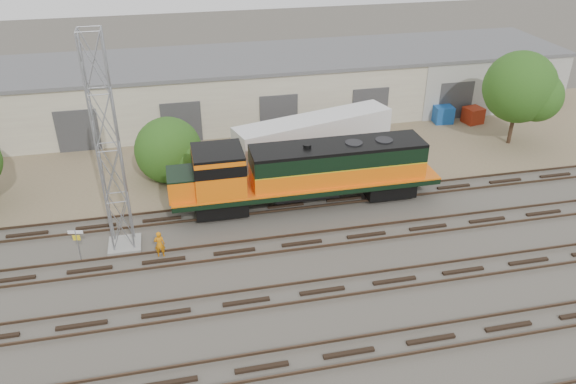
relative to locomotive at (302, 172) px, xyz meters
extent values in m
plane|color=#47423A|center=(-1.08, -6.00, -2.41)|extent=(140.00, 140.00, 0.00)
cube|color=#726047|center=(-1.08, 9.00, -2.40)|extent=(80.00, 16.00, 0.02)
cube|color=black|center=(-1.08, -13.50, -2.34)|extent=(80.00, 2.40, 0.14)
cube|color=#4C3828|center=(-1.08, -14.25, -2.20)|extent=(80.00, 0.08, 0.14)
cube|color=#4C3828|center=(-1.08, -12.75, -2.20)|extent=(80.00, 0.08, 0.14)
cube|color=black|center=(-1.08, -9.00, -2.34)|extent=(80.00, 2.40, 0.14)
cube|color=#4C3828|center=(-1.08, -9.75, -2.20)|extent=(80.00, 0.08, 0.14)
cube|color=#4C3828|center=(-1.08, -8.25, -2.20)|extent=(80.00, 0.08, 0.14)
cube|color=black|center=(-1.08, -4.50, -2.34)|extent=(80.00, 2.40, 0.14)
cube|color=#4C3828|center=(-1.08, -5.25, -2.20)|extent=(80.00, 0.08, 0.14)
cube|color=#4C3828|center=(-1.08, -3.75, -2.20)|extent=(80.00, 0.08, 0.14)
cube|color=black|center=(-1.08, 0.00, -2.34)|extent=(80.00, 2.40, 0.14)
cube|color=#4C3828|center=(-1.08, -0.75, -2.20)|extent=(80.00, 0.08, 0.14)
cube|color=#4C3828|center=(-1.08, 0.75, -2.20)|extent=(80.00, 0.08, 0.14)
cube|color=beige|center=(-1.08, 17.00, 0.09)|extent=(58.00, 10.00, 5.00)
cube|color=#59595B|center=(-1.08, 17.00, 2.74)|extent=(58.40, 10.40, 0.30)
cube|color=#999993|center=(20.92, 11.95, 0.09)|extent=(14.00, 0.10, 5.00)
cube|color=#333335|center=(-15.08, 11.94, -0.71)|extent=(3.20, 0.12, 3.40)
cube|color=#333335|center=(-7.08, 11.94, -0.71)|extent=(3.20, 0.12, 3.40)
cube|color=#333335|center=(0.92, 11.94, -0.71)|extent=(3.20, 0.12, 3.40)
cube|color=#333335|center=(8.92, 11.94, -0.71)|extent=(3.20, 0.12, 3.40)
cube|color=#333335|center=(16.92, 11.94, -0.71)|extent=(3.20, 0.12, 3.40)
cube|color=black|center=(-5.32, 0.00, -1.62)|extent=(3.27, 2.46, 1.02)
cube|color=black|center=(5.94, 0.00, -1.62)|extent=(3.27, 2.46, 1.02)
cube|color=black|center=(0.31, 0.00, -0.93)|extent=(17.40, 3.07, 0.36)
cylinder|color=black|center=(0.31, 0.00, -1.57)|extent=(4.30, 1.13, 1.13)
cube|color=orange|center=(2.35, 0.00, -0.13)|extent=(11.26, 2.66, 1.23)
cube|color=black|center=(2.35, 0.00, 0.99)|extent=(11.26, 2.66, 1.02)
cube|color=black|center=(2.35, 0.00, 1.61)|extent=(11.26, 2.66, 0.20)
cube|color=orange|center=(-5.32, 0.00, 0.58)|extent=(3.07, 3.07, 2.66)
cube|color=black|center=(-5.32, 0.00, 2.00)|extent=(3.07, 3.07, 0.16)
cube|color=orange|center=(-7.67, 0.00, -0.03)|extent=(1.64, 2.46, 1.43)
cube|color=gray|center=(-11.26, -2.45, -2.31)|extent=(1.85, 1.85, 0.20)
cylinder|color=gray|center=(-11.83, -1.88, 3.97)|extent=(0.09, 0.09, 12.36)
cylinder|color=gray|center=(-10.70, -1.88, 3.97)|extent=(0.09, 0.09, 12.36)
cylinder|color=gray|center=(-11.83, -3.02, 3.97)|extent=(0.09, 0.09, 12.36)
cylinder|color=gray|center=(-10.70, -3.02, 3.97)|extent=(0.09, 0.09, 12.36)
cylinder|color=gray|center=(-13.64, -3.36, -1.40)|extent=(0.06, 0.06, 2.02)
cube|color=white|center=(-13.64, -3.36, -0.52)|extent=(0.82, 0.19, 0.20)
cube|color=yellow|center=(-13.64, -3.36, -0.89)|extent=(0.41, 0.11, 0.32)
imported|color=orange|center=(-9.22, -3.93, -1.59)|extent=(0.62, 0.42, 1.64)
cube|color=silver|center=(2.28, 5.67, 0.07)|extent=(12.36, 5.64, 2.52)
cube|color=black|center=(6.87, 6.97, -1.94)|extent=(2.79, 2.86, 0.94)
cube|color=black|center=(-1.97, 3.50, -1.80)|extent=(0.14, 0.14, 1.22)
cube|color=black|center=(-2.47, 5.30, -1.80)|extent=(0.14, 0.14, 1.22)
cube|color=#164B99|center=(15.56, 11.39, -1.66)|extent=(1.70, 1.61, 1.50)
cube|color=maroon|center=(18.10, 10.67, -1.71)|extent=(1.75, 1.67, 1.40)
cylinder|color=#382619|center=(-8.27, 5.95, -2.19)|extent=(0.32, 0.32, 0.43)
sphere|color=#204E16|center=(-8.27, 5.95, -0.32)|extent=(4.73, 4.73, 4.73)
sphere|color=#204E16|center=(-7.33, 5.24, -0.80)|extent=(3.31, 3.31, 3.31)
cylinder|color=#382619|center=(18.84, 6.04, -1.01)|extent=(0.32, 0.32, 2.79)
sphere|color=#204E16|center=(18.84, 6.04, 2.33)|extent=(5.58, 5.58, 5.58)
sphere|color=#204E16|center=(19.96, 5.20, 1.77)|extent=(3.90, 3.90, 3.90)
camera|label=1|loc=(-7.78, -31.08, 16.37)|focal=35.00mm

